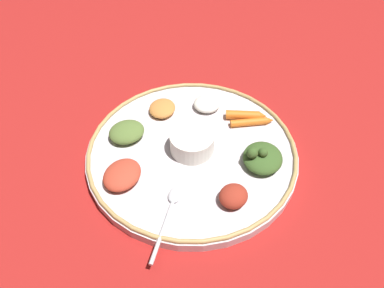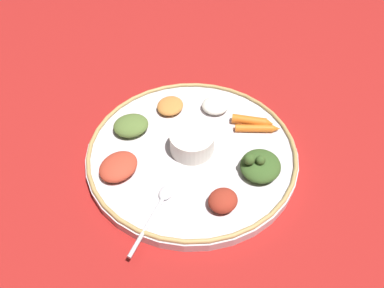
% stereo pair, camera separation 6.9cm
% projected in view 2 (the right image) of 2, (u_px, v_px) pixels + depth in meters
% --- Properties ---
extents(ground_plane, '(2.40, 2.40, 0.00)m').
position_uv_depth(ground_plane, '(192.00, 156.00, 0.72)').
color(ground_plane, maroon).
extents(platter, '(0.41, 0.41, 0.02)m').
position_uv_depth(platter, '(192.00, 153.00, 0.71)').
color(platter, silver).
rests_on(platter, ground_plane).
extents(platter_rim, '(0.40, 0.40, 0.01)m').
position_uv_depth(platter_rim, '(192.00, 148.00, 0.70)').
color(platter_rim, tan).
rests_on(platter_rim, platter).
extents(center_bowl, '(0.08, 0.08, 0.04)m').
position_uv_depth(center_bowl, '(192.00, 142.00, 0.68)').
color(center_bowl, silver).
rests_on(center_bowl, platter).
extents(spoon, '(0.05, 0.15, 0.01)m').
position_uv_depth(spoon, '(158.00, 206.00, 0.61)').
color(spoon, silver).
rests_on(spoon, platter).
extents(greens_pile, '(0.09, 0.10, 0.05)m').
position_uv_depth(greens_pile, '(260.00, 165.00, 0.65)').
color(greens_pile, '#385623').
rests_on(greens_pile, platter).
extents(carrot_near_spoon, '(0.08, 0.06, 0.02)m').
position_uv_depth(carrot_near_spoon, '(257.00, 128.00, 0.73)').
color(carrot_near_spoon, orange).
rests_on(carrot_near_spoon, platter).
extents(carrot_outer, '(0.08, 0.05, 0.02)m').
position_uv_depth(carrot_outer, '(252.00, 121.00, 0.74)').
color(carrot_outer, orange).
rests_on(carrot_outer, platter).
extents(mound_collards, '(0.09, 0.09, 0.03)m').
position_uv_depth(mound_collards, '(131.00, 125.00, 0.73)').
color(mound_collards, '#567033').
rests_on(mound_collards, platter).
extents(mound_rice_white, '(0.08, 0.08, 0.02)m').
position_uv_depth(mound_rice_white, '(215.00, 106.00, 0.77)').
color(mound_rice_white, silver).
rests_on(mound_rice_white, platter).
extents(mound_squash, '(0.07, 0.08, 0.02)m').
position_uv_depth(mound_squash, '(170.00, 106.00, 0.77)').
color(mound_squash, '#C67A38').
rests_on(mound_squash, platter).
extents(mound_berbere_red, '(0.07, 0.08, 0.03)m').
position_uv_depth(mound_berbere_red, '(118.00, 166.00, 0.65)').
color(mound_berbere_red, '#B73D28').
rests_on(mound_berbere_red, platter).
extents(mound_beet, '(0.06, 0.06, 0.03)m').
position_uv_depth(mound_beet, '(223.00, 200.00, 0.60)').
color(mound_beet, maroon).
rests_on(mound_beet, platter).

